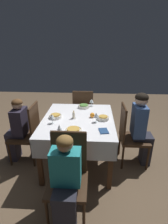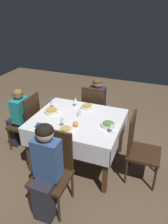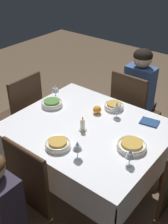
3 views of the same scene
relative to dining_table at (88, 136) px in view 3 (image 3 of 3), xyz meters
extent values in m
plane|color=brown|center=(0.00, 0.00, -0.68)|extent=(8.00, 8.00, 0.00)
cube|color=silver|center=(0.00, 0.00, 0.08)|extent=(1.27, 1.07, 0.04)
cube|color=silver|center=(0.00, 0.53, -0.06)|extent=(1.27, 0.01, 0.24)
cube|color=silver|center=(0.00, -0.53, -0.06)|extent=(1.27, 0.01, 0.24)
cube|color=silver|center=(0.63, 0.00, -0.06)|extent=(0.01, 1.07, 0.24)
cube|color=silver|center=(-0.63, 0.00, -0.06)|extent=(0.01, 1.07, 0.24)
cube|color=#4C2D19|center=(0.57, 0.47, -0.31)|extent=(0.06, 0.06, 0.74)
cube|color=#4C2D19|center=(-0.57, 0.47, -0.31)|extent=(0.06, 0.06, 0.74)
cube|color=#4C2D19|center=(-0.57, -0.47, -0.31)|extent=(0.06, 0.06, 0.74)
cube|color=#382314|center=(-0.02, 0.88, -0.25)|extent=(0.43, 0.43, 0.04)
cube|color=#382314|center=(-0.02, 0.68, 0.03)|extent=(0.40, 0.03, 0.52)
cylinder|color=#382314|center=(-0.02, 0.68, 0.29)|extent=(0.39, 0.04, 0.04)
cylinder|color=#382314|center=(0.17, 1.07, -0.47)|extent=(0.03, 0.03, 0.41)
cylinder|color=#382314|center=(-0.21, 1.07, -0.47)|extent=(0.03, 0.03, 0.41)
cylinder|color=#382314|center=(0.17, 0.70, -0.47)|extent=(0.03, 0.03, 0.41)
cylinder|color=#382314|center=(-0.21, 0.70, -0.47)|extent=(0.03, 0.03, 0.41)
cube|color=#382314|center=(0.01, -0.68, 0.03)|extent=(0.40, 0.03, 0.52)
cylinder|color=#382314|center=(0.01, -0.68, 0.29)|extent=(0.39, 0.04, 0.04)
cylinder|color=#382314|center=(-0.18, -0.70, -0.47)|extent=(0.03, 0.03, 0.41)
cube|color=#382314|center=(-0.99, 0.02, -0.25)|extent=(0.43, 0.43, 0.04)
cube|color=#382314|center=(-0.78, 0.02, 0.03)|extent=(0.03, 0.40, 0.52)
cylinder|color=#382314|center=(-0.78, 0.02, 0.29)|extent=(0.04, 0.39, 0.04)
cylinder|color=#382314|center=(-1.17, 0.21, -0.47)|extent=(0.03, 0.03, 0.41)
cylinder|color=#382314|center=(-0.80, 0.21, -0.47)|extent=(0.03, 0.03, 0.41)
cylinder|color=#382314|center=(-0.80, -0.17, -0.47)|extent=(0.03, 0.03, 0.41)
cube|color=#282833|center=(-0.02, 1.09, -0.45)|extent=(0.23, 0.14, 0.45)
cube|color=#282833|center=(-0.02, 1.00, -0.20)|extent=(0.24, 0.31, 0.06)
cube|color=#38568E|center=(-0.02, 0.92, 0.08)|extent=(0.30, 0.18, 0.49)
sphere|color=beige|center=(-0.02, 0.92, 0.41)|extent=(0.19, 0.19, 0.19)
ellipsoid|color=black|center=(-0.02, 0.92, 0.44)|extent=(0.19, 0.19, 0.13)
cylinder|color=silver|center=(0.01, 0.38, 0.11)|extent=(0.18, 0.18, 0.04)
torus|color=silver|center=(0.01, 0.38, 0.14)|extent=(0.17, 0.17, 0.01)
cylinder|color=gold|center=(0.01, 0.38, 0.14)|extent=(0.13, 0.13, 0.02)
cylinder|color=white|center=(0.11, 0.27, 0.10)|extent=(0.06, 0.06, 0.00)
cylinder|color=white|center=(0.11, 0.27, 0.13)|extent=(0.01, 0.01, 0.07)
cone|color=white|center=(0.11, 0.27, 0.21)|extent=(0.07, 0.07, 0.08)
cylinder|color=white|center=(0.11, 0.27, 0.19)|extent=(0.04, 0.04, 0.03)
cylinder|color=silver|center=(0.43, -0.02, 0.11)|extent=(0.22, 0.22, 0.04)
torus|color=silver|center=(0.43, -0.02, 0.14)|extent=(0.22, 0.22, 0.01)
cylinder|color=gold|center=(0.43, -0.02, 0.14)|extent=(0.16, 0.16, 0.02)
cylinder|color=white|center=(0.51, -0.19, 0.10)|extent=(0.06, 0.06, 0.00)
cylinder|color=white|center=(0.51, -0.19, 0.13)|extent=(0.01, 0.01, 0.06)
cone|color=white|center=(0.51, -0.19, 0.20)|extent=(0.06, 0.06, 0.08)
cylinder|color=white|center=(0.51, -0.19, 0.18)|extent=(0.04, 0.04, 0.04)
cylinder|color=silver|center=(-0.01, -0.35, 0.11)|extent=(0.19, 0.19, 0.04)
torus|color=silver|center=(-0.01, -0.35, 0.14)|extent=(0.19, 0.19, 0.01)
cylinder|color=gold|center=(-0.01, -0.35, 0.14)|extent=(0.14, 0.14, 0.02)
cylinder|color=white|center=(0.18, -0.35, 0.10)|extent=(0.06, 0.06, 0.00)
cylinder|color=white|center=(0.18, -0.35, 0.13)|extent=(0.01, 0.01, 0.07)
cone|color=white|center=(0.18, -0.35, 0.21)|extent=(0.07, 0.07, 0.07)
cylinder|color=white|center=(0.18, -0.35, 0.19)|extent=(0.04, 0.04, 0.03)
cylinder|color=silver|center=(-0.47, 0.06, 0.11)|extent=(0.20, 0.20, 0.04)
torus|color=silver|center=(-0.47, 0.06, 0.14)|extent=(0.19, 0.19, 0.01)
cylinder|color=#4C7F38|center=(-0.47, 0.06, 0.14)|extent=(0.14, 0.14, 0.02)
cylinder|color=white|center=(-0.55, 0.19, 0.10)|extent=(0.06, 0.06, 0.00)
cylinder|color=white|center=(-0.55, 0.19, 0.13)|extent=(0.01, 0.01, 0.07)
cone|color=white|center=(-0.55, 0.19, 0.20)|extent=(0.07, 0.07, 0.07)
cylinder|color=white|center=(-0.55, 0.19, 0.19)|extent=(0.04, 0.04, 0.03)
cylinder|color=beige|center=(0.00, -0.07, 0.10)|extent=(0.07, 0.07, 0.01)
cylinder|color=beige|center=(0.00, -0.07, 0.15)|extent=(0.04, 0.04, 0.09)
ellipsoid|color=#F9C64C|center=(0.00, -0.07, 0.21)|extent=(0.01, 0.01, 0.03)
sphere|color=orange|center=(-0.06, 0.21, 0.13)|extent=(0.07, 0.07, 0.07)
cube|color=navy|center=(0.38, 0.37, 0.10)|extent=(0.17, 0.14, 0.01)
camera|label=1|loc=(2.41, 0.23, 1.21)|focal=28.00mm
camera|label=2|loc=(-1.07, 2.52, 1.65)|focal=35.00mm
camera|label=3|loc=(1.17, -1.52, 1.44)|focal=45.00mm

